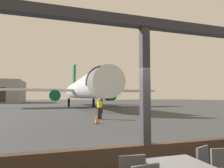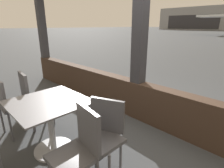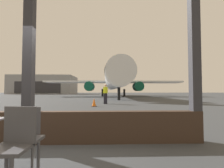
{
  "view_description": "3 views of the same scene",
  "coord_description": "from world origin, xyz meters",
  "px_view_note": "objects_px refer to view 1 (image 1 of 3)",
  "views": [
    {
      "loc": [
        -2.15,
        -4.3,
        1.79
      ],
      "look_at": [
        4.64,
        17.96,
        3.39
      ],
      "focal_mm": 31.41,
      "sensor_mm": 36.0,
      "label": 1
    },
    {
      "loc": [
        1.83,
        -2.49,
        1.65
      ],
      "look_at": [
        0.06,
        -0.71,
        0.82
      ],
      "focal_mm": 28.49,
      "sensor_mm": 36.0,
      "label": 2
    },
    {
      "loc": [
        1.67,
        -3.74,
        1.11
      ],
      "look_at": [
        2.51,
        20.37,
        2.14
      ],
      "focal_mm": 27.52,
      "sensor_mm": 36.0,
      "label": 3
    }
  ],
  "objects_px": {
    "airplane": "(83,89)",
    "ground_crew_worker": "(100,108)",
    "cafe_chair_window_left": "(208,167)",
    "traffic_cone": "(97,119)"
  },
  "relations": [
    {
      "from": "airplane",
      "to": "ground_crew_worker",
      "type": "distance_m",
      "value": 20.78
    },
    {
      "from": "cafe_chair_window_left",
      "to": "airplane",
      "type": "relative_size",
      "value": 0.02
    },
    {
      "from": "ground_crew_worker",
      "to": "cafe_chair_window_left",
      "type": "bearing_deg",
      "value": -94.66
    },
    {
      "from": "ground_crew_worker",
      "to": "traffic_cone",
      "type": "distance_m",
      "value": 2.86
    },
    {
      "from": "cafe_chair_window_left",
      "to": "traffic_cone",
      "type": "xyz_separation_m",
      "value": [
        0.23,
        10.24,
        -0.25
      ]
    },
    {
      "from": "cafe_chair_window_left",
      "to": "traffic_cone",
      "type": "height_order",
      "value": "cafe_chair_window_left"
    },
    {
      "from": "traffic_cone",
      "to": "airplane",
      "type": "bearing_deg",
      "value": 83.85
    },
    {
      "from": "airplane",
      "to": "ground_crew_worker",
      "type": "bearing_deg",
      "value": -94.66
    },
    {
      "from": "airplane",
      "to": "traffic_cone",
      "type": "distance_m",
      "value": 23.57
    },
    {
      "from": "traffic_cone",
      "to": "cafe_chair_window_left",
      "type": "bearing_deg",
      "value": -91.26
    }
  ]
}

